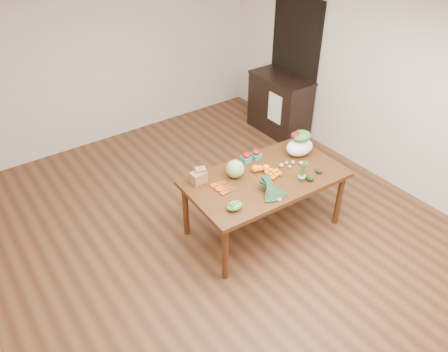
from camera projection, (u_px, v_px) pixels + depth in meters
floor at (224, 237)px, 5.13m from camera, size 6.00×6.00×0.00m
room_walls at (224, 138)px, 4.35m from camera, size 5.02×6.02×2.70m
dining_table at (264, 203)px, 5.06m from camera, size 1.81×1.06×0.75m
doorway_dark at (294, 66)px, 6.77m from camera, size 0.02×1.00×2.10m
cabinet at (280, 105)px, 6.96m from camera, size 0.52×1.02×0.94m
dish_towel at (275, 108)px, 6.68m from camera, size 0.02×0.28×0.45m
paper_bag at (198, 176)px, 4.71m from camera, size 0.23×0.19×0.16m
cabbage at (235, 169)px, 4.78m from camera, size 0.20×0.20×0.20m
strawberry_basket_a at (246, 158)px, 5.07m from camera, size 0.10×0.10×0.09m
strawberry_basket_b at (256, 155)px, 5.12m from camera, size 0.11×0.11×0.09m
orange_a at (255, 169)px, 4.89m from camera, size 0.09×0.09×0.09m
orange_b at (260, 168)px, 4.91m from camera, size 0.08×0.08×0.08m
orange_c at (266, 168)px, 4.90m from camera, size 0.09×0.09×0.09m
mandarin_cluster at (273, 173)px, 4.83m from camera, size 0.19×0.19×0.09m
carrots at (224, 187)px, 4.66m from camera, size 0.23×0.25×0.03m
snap_pea_bag at (234, 206)px, 4.36m from camera, size 0.17×0.13×0.08m
kale_bunch at (274, 189)px, 4.51m from camera, size 0.34×0.41×0.16m
asparagus_bundle at (302, 172)px, 4.70m from camera, size 0.09×0.12×0.26m
potato_a at (281, 165)px, 4.98m from camera, size 0.06×0.05×0.05m
potato_b at (290, 167)px, 4.97m from camera, size 0.04×0.04×0.04m
potato_c at (293, 162)px, 5.04m from camera, size 0.05×0.04×0.04m
potato_d at (287, 163)px, 5.03m from camera, size 0.05×0.04×0.04m
potato_e at (301, 163)px, 5.03m from camera, size 0.05×0.05×0.04m
avocado_a at (310, 178)px, 4.76m from camera, size 0.09×0.12×0.07m
avocado_b at (318, 171)px, 4.88m from camera, size 0.08×0.10×0.06m
salad_bag at (300, 144)px, 5.15m from camera, size 0.36×0.28×0.27m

